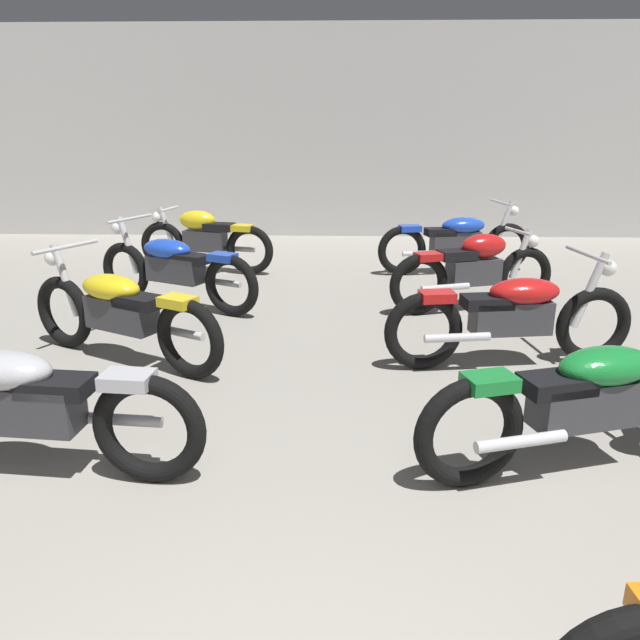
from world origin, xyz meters
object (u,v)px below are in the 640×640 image
Objects in this scene: motorcycle_left_row_1 at (21,403)px; motorcycle_right_row_4 at (456,240)px; motorcycle_right_row_1 at (589,399)px; motorcycle_right_row_3 at (475,269)px; motorcycle_right_row_2 at (513,315)px; motorcycle_left_row_4 at (205,239)px; motorcycle_left_row_2 at (121,311)px; motorcycle_left_row_3 at (174,268)px.

motorcycle_left_row_1 is 1.01× the size of motorcycle_right_row_4.
motorcycle_right_row_1 is 1.11× the size of motorcycle_right_row_3.
motorcycle_right_row_2 is at bearing 90.37° from motorcycle_right_row_1.
motorcycle_left_row_4 is at bearing -179.41° from motorcycle_right_row_4.
motorcycle_right_row_2 reaches higher than motorcycle_right_row_3.
motorcycle_right_row_1 and motorcycle_right_row_4 have the same top height.
motorcycle_left_row_2 is at bearing -135.27° from motorcycle_right_row_4.
motorcycle_right_row_1 is (3.31, 0.16, 0.00)m from motorcycle_left_row_1.
motorcycle_left_row_1 is 5.22m from motorcycle_left_row_4.
motorcycle_left_row_1 is at bearing -88.70° from motorcycle_left_row_2.
motorcycle_left_row_1 and motorcycle_right_row_4 have the same top height.
motorcycle_left_row_2 is 1.67m from motorcycle_left_row_3.
motorcycle_right_row_2 is at bearing -45.54° from motorcycle_left_row_4.
motorcycle_left_row_2 is at bearing -179.87° from motorcycle_right_row_2.
motorcycle_right_row_1 is at bearing -90.16° from motorcycle_right_row_3.
motorcycle_left_row_3 is 3.86m from motorcycle_right_row_4.
motorcycle_left_row_3 is (0.03, 1.67, 0.00)m from motorcycle_left_row_2.
motorcycle_left_row_1 is at bearing -151.00° from motorcycle_right_row_2.
motorcycle_left_row_3 is at bearing 90.12° from motorcycle_left_row_1.
motorcycle_left_row_3 is at bearing 153.23° from motorcycle_right_row_2.
motorcycle_right_row_3 is (3.36, 1.66, 0.01)m from motorcycle_left_row_2.
motorcycle_left_row_2 is at bearing -90.11° from motorcycle_left_row_4.
motorcycle_right_row_4 is (3.44, 1.76, 0.00)m from motorcycle_left_row_3.
motorcycle_left_row_3 and motorcycle_right_row_4 have the same top height.
motorcycle_right_row_1 is 3.32m from motorcycle_right_row_3.
motorcycle_left_row_2 is 3.34m from motorcycle_right_row_2.
motorcycle_right_row_4 is (0.11, 1.77, -0.01)m from motorcycle_right_row_3.
motorcycle_right_row_1 is 0.98× the size of motorcycle_right_row_4.
motorcycle_left_row_2 and motorcycle_left_row_3 have the same top height.
motorcycle_left_row_1 and motorcycle_left_row_2 have the same top height.
motorcycle_left_row_1 reaches higher than motorcycle_right_row_3.
motorcycle_left_row_3 is 1.03× the size of motorcycle_left_row_4.
motorcycle_right_row_4 is (3.43, 5.26, 0.00)m from motorcycle_left_row_1.
motorcycle_right_row_1 reaches higher than motorcycle_right_row_3.
motorcycle_left_row_4 is 1.02× the size of motorcycle_right_row_3.
motorcycle_right_row_3 is 1.78m from motorcycle_right_row_4.
motorcycle_left_row_2 is 0.93× the size of motorcycle_right_row_1.
motorcycle_right_row_2 is (3.30, -1.67, 0.00)m from motorcycle_left_row_3.
motorcycle_left_row_1 and motorcycle_left_row_3 have the same top height.
motorcycle_right_row_3 is at bearing -93.62° from motorcycle_right_row_4.
motorcycle_right_row_2 is (3.34, 0.01, 0.00)m from motorcycle_left_row_2.
motorcycle_left_row_2 is 0.92× the size of motorcycle_right_row_4.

